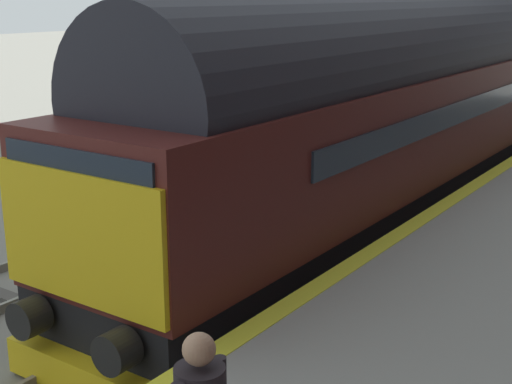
# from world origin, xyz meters

# --- Properties ---
(ground_plane) EXTENTS (140.00, 140.00, 0.00)m
(ground_plane) POSITION_xyz_m (0.00, 0.00, 0.00)
(ground_plane) COLOR slate
(ground_plane) RESTS_ON ground
(track_main) EXTENTS (2.50, 60.00, 0.15)m
(track_main) POSITION_xyz_m (0.00, 0.00, 0.06)
(track_main) COLOR gray
(track_main) RESTS_ON ground
(track_adjacent_west) EXTENTS (2.50, 60.00, 0.15)m
(track_adjacent_west) POSITION_xyz_m (-3.59, -0.00, 0.06)
(track_adjacent_west) COLOR gray
(track_adjacent_west) RESTS_ON ground
(station_platform) EXTENTS (4.00, 44.00, 1.01)m
(station_platform) POSITION_xyz_m (3.60, 0.00, 0.50)
(station_platform) COLOR gray
(station_platform) RESTS_ON ground
(diesel_locomotive) EXTENTS (2.74, 19.63, 4.68)m
(diesel_locomotive) POSITION_xyz_m (0.00, 7.40, 2.49)
(diesel_locomotive) COLOR black
(diesel_locomotive) RESTS_ON ground
(signal_post_near) EXTENTS (0.44, 0.22, 5.04)m
(signal_post_near) POSITION_xyz_m (-5.73, 12.67, 3.10)
(signal_post_near) COLOR gray
(signal_post_near) RESTS_ON ground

